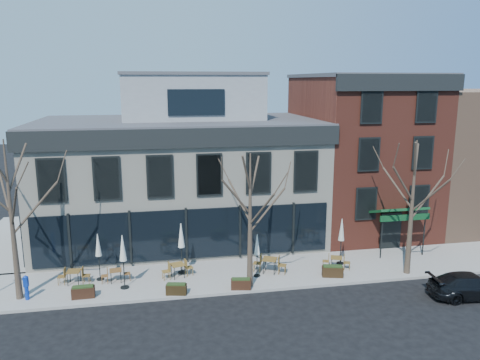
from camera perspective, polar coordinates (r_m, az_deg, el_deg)
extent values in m
plane|color=black|center=(28.43, -6.48, -10.18)|extent=(120.00, 120.00, 0.00)
cube|color=gray|center=(26.83, 0.95, -11.31)|extent=(33.50, 4.70, 0.15)
cube|color=gray|center=(35.28, -25.94, -6.77)|extent=(4.50, 12.00, 0.15)
cube|color=beige|center=(32.04, -7.33, -0.16)|extent=(18.00, 10.00, 8.00)
cube|color=#47474C|center=(31.44, -7.53, 7.07)|extent=(18.30, 10.30, 0.30)
cube|color=black|center=(26.41, -6.85, 5.08)|extent=(18.30, 0.25, 1.10)
cube|color=black|center=(32.29, -23.95, 5.39)|extent=(0.25, 10.30, 1.10)
cube|color=black|center=(27.71, -6.57, -6.58)|extent=(17.20, 0.12, 3.00)
cube|color=black|center=(32.37, -23.39, -4.78)|extent=(0.12, 7.50, 3.00)
cube|color=gray|center=(32.42, -5.92, 10.00)|extent=(9.00, 6.50, 3.00)
cube|color=maroon|center=(34.98, 14.40, 3.08)|extent=(8.00, 10.00, 11.00)
cube|color=#47474C|center=(34.59, 14.89, 12.20)|extent=(8.20, 10.20, 0.25)
cube|color=black|center=(30.04, 19.09, 11.18)|extent=(8.20, 0.25, 1.00)
cube|color=#0D3C1C|center=(30.42, 18.78, -3.50)|extent=(3.20, 1.66, 0.67)
cube|color=black|center=(31.54, 17.87, -6.02)|extent=(1.40, 0.10, 2.50)
cube|color=#8C664C|center=(41.08, 26.53, 2.76)|extent=(12.00, 12.00, 10.00)
cone|color=#382B21|center=(24.93, -26.06, -4.56)|extent=(0.34, 0.34, 7.92)
cylinder|color=#382B21|center=(24.70, -23.68, -3.13)|extent=(2.23, 0.50, 2.48)
cylinder|color=#382B21|center=(25.71, -26.68, -1.77)|extent=(1.03, 2.05, 2.14)
cylinder|color=#382B21|center=(23.68, -25.81, -3.01)|extent=(1.03, 2.04, 2.28)
cone|color=#382B21|center=(23.93, 1.23, -5.07)|extent=(0.34, 0.34, 7.04)
cylinder|color=#382B21|center=(24.15, 3.37, -3.67)|extent=(2.00, 0.46, 2.21)
cylinder|color=#382B21|center=(24.42, -0.09, -2.48)|extent=(0.93, 1.84, 1.91)
cylinder|color=#382B21|center=(23.17, -0.42, -2.12)|extent=(1.61, 0.68, 1.97)
cylinder|color=#382B21|center=(22.98, 2.66, -3.63)|extent=(0.93, 1.83, 2.03)
cone|color=#382B21|center=(27.14, 20.20, -3.28)|extent=(0.34, 0.34, 7.48)
cylinder|color=#382B21|center=(27.68, 21.89, -1.96)|extent=(2.12, 0.48, 2.35)
cylinder|color=#382B21|center=(27.47, 18.62, -0.89)|extent=(0.98, 1.94, 2.03)
cylinder|color=#382B21|center=(26.16, 19.26, -0.47)|extent=(1.71, 0.71, 2.09)
cylinder|color=#382B21|center=(26.40, 22.13, -1.84)|extent=(0.98, 1.94, 2.16)
imported|color=black|center=(26.72, 26.37, -11.47)|extent=(4.40, 2.10, 1.24)
cylinder|color=#0D32AA|center=(25.82, -24.54, -12.42)|extent=(0.20, 0.20, 0.69)
cube|color=#0D32AA|center=(25.59, -24.66, -11.21)|extent=(0.25, 0.22, 0.49)
cone|color=#0D32AA|center=(25.48, -24.71, -10.59)|extent=(0.26, 0.26, 0.12)
cube|color=brown|center=(26.61, -19.63, -10.43)|extent=(0.73, 0.73, 0.04)
cylinder|color=black|center=(26.56, -20.28, -11.35)|extent=(0.04, 0.04, 0.70)
cylinder|color=black|center=(26.44, -19.12, -11.38)|extent=(0.04, 0.04, 0.70)
cylinder|color=black|center=(27.05, -20.01, -10.91)|extent=(0.04, 0.04, 0.70)
cylinder|color=black|center=(26.92, -18.87, -10.93)|extent=(0.04, 0.04, 0.70)
cube|color=brown|center=(26.22, -14.93, -10.59)|extent=(0.68, 0.68, 0.04)
cylinder|color=black|center=(26.12, -15.44, -11.49)|extent=(0.04, 0.04, 0.64)
cylinder|color=black|center=(26.12, -14.32, -11.43)|extent=(0.04, 0.04, 0.64)
cylinder|color=black|center=(26.58, -15.45, -11.07)|extent=(0.04, 0.04, 0.64)
cylinder|color=black|center=(26.58, -14.35, -11.01)|extent=(0.04, 0.04, 0.64)
cube|color=brown|center=(26.11, -7.63, -10.18)|extent=(0.86, 0.86, 0.04)
cylinder|color=black|center=(25.93, -8.01, -11.24)|extent=(0.04, 0.04, 0.72)
cylinder|color=black|center=(26.09, -6.81, -11.06)|extent=(0.04, 0.04, 0.72)
cylinder|color=black|center=(26.43, -8.39, -10.79)|extent=(0.04, 0.04, 0.72)
cylinder|color=black|center=(26.58, -7.21, -10.62)|extent=(0.04, 0.04, 0.72)
cube|color=brown|center=(26.52, 3.65, -9.59)|extent=(1.01, 1.01, 0.04)
cylinder|color=black|center=(26.44, 2.86, -10.59)|extent=(0.04, 0.04, 0.79)
cylinder|color=black|center=(26.35, 4.19, -10.69)|extent=(0.04, 0.04, 0.79)
cylinder|color=black|center=(27.00, 3.09, -10.11)|extent=(0.04, 0.04, 0.79)
cylinder|color=black|center=(26.91, 4.40, -10.20)|extent=(0.04, 0.04, 0.79)
cube|color=brown|center=(27.57, 11.68, -9.25)|extent=(0.83, 0.83, 0.04)
cylinder|color=black|center=(27.45, 11.11, -10.08)|extent=(0.04, 0.04, 0.66)
cylinder|color=black|center=(27.46, 12.19, -10.12)|extent=(0.04, 0.04, 0.66)
cylinder|color=black|center=(27.93, 11.11, -9.69)|extent=(0.04, 0.04, 0.66)
cylinder|color=black|center=(27.94, 12.17, -9.73)|extent=(0.04, 0.04, 0.66)
cylinder|color=black|center=(26.95, -16.66, -11.49)|extent=(0.41, 0.41, 0.06)
cylinder|color=black|center=(26.58, -16.79, -9.50)|extent=(0.05, 0.05, 2.07)
cone|color=beige|center=(26.25, -16.92, -7.58)|extent=(0.34, 0.34, 1.22)
cylinder|color=black|center=(25.63, -13.86, -12.58)|extent=(0.46, 0.46, 0.06)
cylinder|color=black|center=(25.19, -13.99, -10.27)|extent=(0.05, 0.05, 2.29)
cone|color=silver|center=(24.82, -14.11, -8.04)|extent=(0.38, 0.38, 1.36)
cylinder|color=black|center=(26.90, -7.07, -11.10)|extent=(0.46, 0.46, 0.06)
cylinder|color=black|center=(26.48, -7.13, -8.86)|extent=(0.05, 0.05, 2.32)
cone|color=silver|center=(26.13, -7.19, -6.70)|extent=(0.38, 0.38, 1.37)
cylinder|color=black|center=(26.30, 2.07, -11.58)|extent=(0.39, 0.39, 0.05)
cylinder|color=black|center=(25.94, 2.09, -9.67)|extent=(0.04, 0.04, 1.94)
cone|color=white|center=(25.62, 2.10, -7.83)|extent=(0.32, 0.32, 1.15)
cylinder|color=black|center=(28.57, 12.10, -9.87)|extent=(0.44, 0.44, 0.06)
cylinder|color=black|center=(28.20, 12.20, -7.85)|extent=(0.05, 0.05, 2.19)
cone|color=beige|center=(27.88, 12.29, -5.92)|extent=(0.36, 0.36, 1.30)
cube|color=black|center=(25.05, -18.56, -12.86)|extent=(1.12, 0.47, 0.55)
cube|color=#1E3314|center=(24.93, -18.61, -12.23)|extent=(1.00, 0.38, 0.09)
cube|color=black|center=(24.38, -7.76, -13.08)|extent=(1.09, 0.62, 0.51)
cube|color=#1E3314|center=(24.26, -7.78, -12.48)|extent=(0.97, 0.51, 0.08)
cube|color=#331C11|center=(24.72, 0.11, -12.58)|extent=(1.08, 0.58, 0.51)
cube|color=#1E3314|center=(24.61, 0.11, -12.00)|extent=(0.97, 0.48, 0.08)
cube|color=black|center=(26.63, 11.21, -10.90)|extent=(1.21, 0.72, 0.57)
cube|color=#1E3314|center=(26.52, 11.24, -10.29)|extent=(1.08, 0.60, 0.09)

